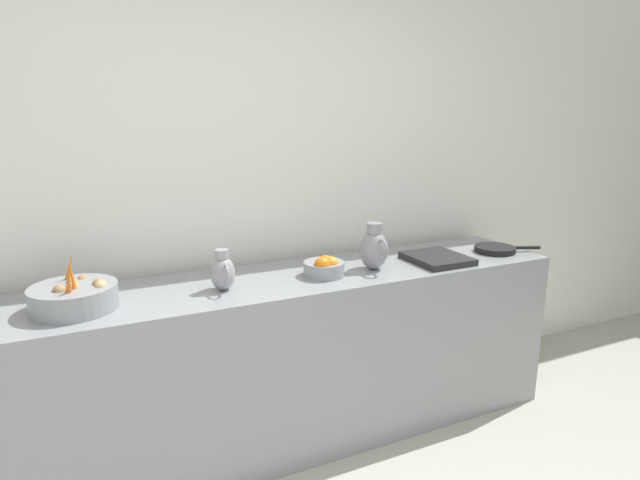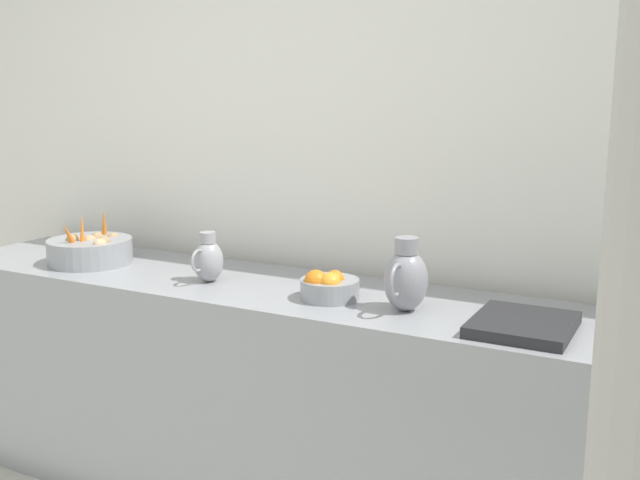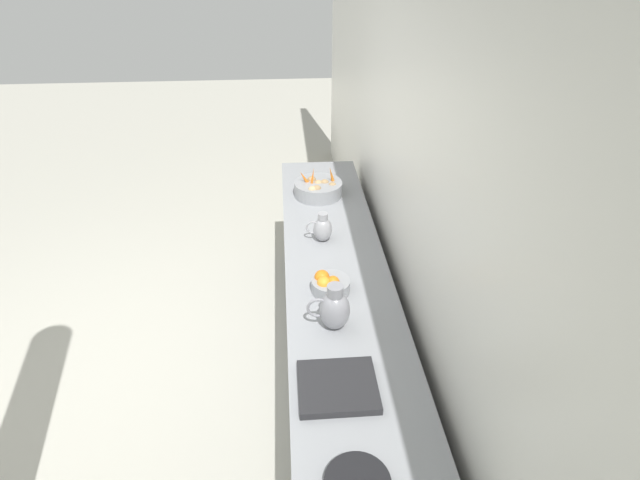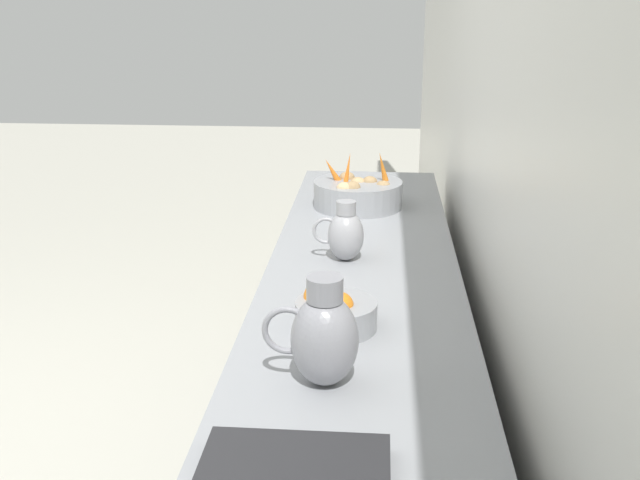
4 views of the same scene
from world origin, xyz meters
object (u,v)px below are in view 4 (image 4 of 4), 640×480
at_px(vegetable_colander, 358,193).
at_px(orange_bowl, 333,311).
at_px(metal_pitcher_short, 345,234).
at_px(metal_pitcher_tall, 323,336).

distance_m(vegetable_colander, orange_bowl, 1.17).
bearing_deg(vegetable_colander, metal_pitcher_short, 88.13).
xyz_separation_m(metal_pitcher_tall, metal_pitcher_short, (-0.01, -0.82, -0.03)).
bearing_deg(metal_pitcher_short, orange_bowl, 89.31).
bearing_deg(metal_pitcher_tall, orange_bowl, -90.43).
relative_size(vegetable_colander, metal_pitcher_tall, 1.41).
height_order(orange_bowl, metal_pitcher_short, metal_pitcher_short).
xyz_separation_m(vegetable_colander, metal_pitcher_short, (0.02, 0.64, 0.03)).
height_order(vegetable_colander, orange_bowl, vegetable_colander).
bearing_deg(orange_bowl, metal_pitcher_short, -90.69).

